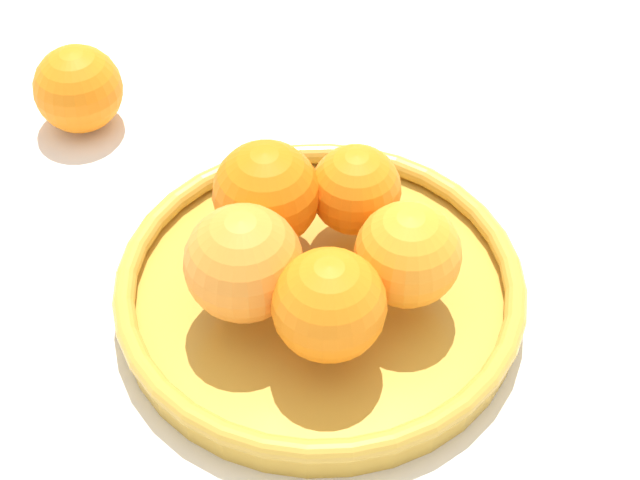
# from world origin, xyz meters

# --- Properties ---
(ground_plane) EXTENTS (4.00, 4.00, 0.00)m
(ground_plane) POSITION_xyz_m (0.00, 0.00, 0.00)
(ground_plane) COLOR white
(fruit_bowl) EXTENTS (0.29, 0.29, 0.03)m
(fruit_bowl) POSITION_xyz_m (0.00, 0.00, 0.02)
(fruit_bowl) COLOR gold
(fruit_bowl) RESTS_ON ground_plane
(orange_pile) EXTENTS (0.19, 0.18, 0.08)m
(orange_pile) POSITION_xyz_m (0.00, 0.01, 0.07)
(orange_pile) COLOR orange
(orange_pile) RESTS_ON fruit_bowl
(stray_orange) EXTENTS (0.07, 0.07, 0.07)m
(stray_orange) POSITION_xyz_m (0.29, -0.04, 0.04)
(stray_orange) COLOR orange
(stray_orange) RESTS_ON ground_plane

